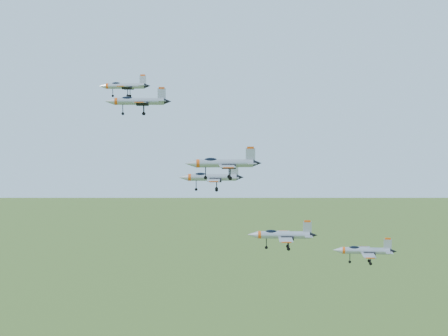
{
  "coord_description": "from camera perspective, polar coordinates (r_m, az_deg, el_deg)",
  "views": [
    {
      "loc": [
        2.28,
        -113.08,
        132.67
      ],
      "look_at": [
        6.35,
        -1.75,
        123.17
      ],
      "focal_mm": 50.0,
      "sensor_mm": 36.0,
      "label": 1
    }
  ],
  "objects": [
    {
      "name": "jet_lead",
      "position": [
        124.99,
        -9.14,
        7.43
      ],
      "size": [
        10.46,
        8.73,
        2.8
      ],
      "rotation": [
        0.0,
        0.0,
        -0.14
      ],
      "color": "#999DA4"
    },
    {
      "name": "jet_left_low",
      "position": [
        118.9,
        -1.26,
        -0.84
      ],
      "size": [
        12.55,
        10.31,
        3.36
      ],
      "rotation": [
        0.0,
        0.0,
        -0.02
      ],
      "color": "#999DA4"
    },
    {
      "name": "jet_left_high",
      "position": [
        110.49,
        -7.94,
        6.07
      ],
      "size": [
        11.7,
        9.65,
        3.13
      ],
      "rotation": [
        0.0,
        0.0,
        0.05
      ],
      "color": "#999DA4"
    },
    {
      "name": "jet_trail",
      "position": [
        118.47,
        12.67,
        -7.38
      ],
      "size": [
        11.71,
        9.77,
        3.13
      ],
      "rotation": [
        0.0,
        0.0,
        -0.14
      ],
      "color": "#999DA4"
    },
    {
      "name": "jet_right_low",
      "position": [
        108.11,
        5.29,
        -6.1
      ],
      "size": [
        12.07,
        10.0,
        3.23
      ],
      "rotation": [
        0.0,
        0.0,
        -0.08
      ],
      "color": "#999DA4"
    },
    {
      "name": "jet_right_high",
      "position": [
        99.17,
        -0.16,
        0.45
      ],
      "size": [
        12.39,
        10.21,
        3.32
      ],
      "rotation": [
        0.0,
        0.0,
        0.04
      ],
      "color": "#999DA4"
    }
  ]
}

